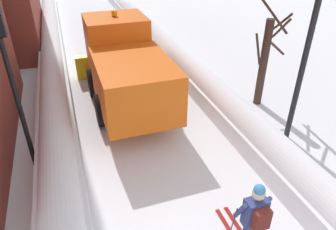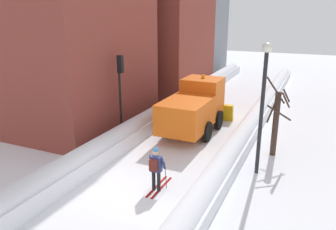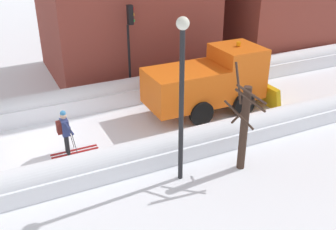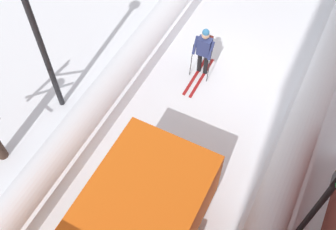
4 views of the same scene
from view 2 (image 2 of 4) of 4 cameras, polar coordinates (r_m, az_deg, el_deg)
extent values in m
plane|color=white|center=(21.59, 7.37, -0.79)|extent=(80.00, 80.00, 0.00)
cube|color=white|center=(22.39, 0.67, 1.03)|extent=(1.10, 36.00, 0.76)
cylinder|color=white|center=(22.29, 0.67, 1.98)|extent=(0.90, 34.20, 0.90)
cube|color=white|center=(20.92, 14.61, -0.95)|extent=(1.10, 36.00, 0.60)
cylinder|color=white|center=(20.83, 14.67, -0.17)|extent=(0.90, 34.20, 0.90)
cube|color=gray|center=(38.48, 4.17, 14.93)|extent=(6.33, 7.38, 10.19)
cube|color=orange|center=(17.74, 3.12, 0.06)|extent=(2.30, 3.40, 1.60)
cube|color=orange|center=(20.10, 5.95, 3.09)|extent=(2.20, 2.00, 2.30)
cube|color=black|center=(20.87, 6.84, 5.02)|extent=(1.85, 0.06, 1.01)
cube|color=gold|center=(21.66, 7.00, 0.80)|extent=(3.20, 0.46, 1.13)
cylinder|color=orange|center=(19.83, 6.07, 6.65)|extent=(0.20, 0.20, 0.18)
cylinder|color=black|center=(20.53, 2.54, -0.01)|extent=(0.25, 1.10, 1.10)
cylinder|color=black|center=(19.83, 8.71, -0.82)|extent=(0.25, 1.10, 1.10)
cylinder|color=black|center=(18.61, 0.00, -1.84)|extent=(0.25, 1.10, 1.10)
cylinder|color=black|center=(17.84, 6.76, -2.83)|extent=(0.25, 1.10, 1.10)
cylinder|color=black|center=(13.10, -2.48, -11.15)|extent=(0.14, 0.14, 0.82)
cylinder|color=black|center=(13.02, -1.59, -11.35)|extent=(0.14, 0.14, 0.82)
cube|color=navy|center=(12.73, -2.07, -8.40)|extent=(0.42, 0.26, 0.62)
cube|color=#591E19|center=(12.55, -2.50, -8.65)|extent=(0.32, 0.16, 0.44)
sphere|color=tan|center=(12.54, -2.09, -6.47)|extent=(0.24, 0.24, 0.24)
sphere|color=teal|center=(12.50, -2.10, -6.05)|extent=(0.22, 0.22, 0.22)
cylinder|color=navy|center=(12.91, -2.92, -7.89)|extent=(0.09, 0.33, 0.56)
cylinder|color=navy|center=(12.70, -0.81, -8.31)|extent=(0.09, 0.33, 0.56)
cube|color=maroon|center=(13.49, -1.96, -12.17)|extent=(0.09, 1.80, 0.03)
cube|color=maroon|center=(13.41, -1.10, -12.37)|extent=(0.09, 1.80, 0.03)
cylinder|color=#262628|center=(13.27, -2.80, -9.86)|extent=(0.02, 0.19, 1.19)
cylinder|color=#262628|center=(13.03, -0.41, -10.36)|extent=(0.02, 0.19, 1.19)
cylinder|color=black|center=(17.82, -8.14, 1.37)|extent=(0.12, 0.12, 3.63)
cube|color=black|center=(17.46, -8.21, 8.65)|extent=(0.28, 0.24, 0.90)
sphere|color=red|center=(17.53, -8.02, 9.62)|extent=(0.18, 0.18, 0.18)
sphere|color=gold|center=(17.57, -7.98, 8.71)|extent=(0.18, 0.18, 0.18)
sphere|color=green|center=(17.61, -7.94, 7.81)|extent=(0.18, 0.18, 0.18)
cylinder|color=black|center=(14.11, 15.74, -0.13)|extent=(0.16, 0.16, 5.16)
sphere|color=silver|center=(13.57, 16.69, 11.05)|extent=(0.40, 0.40, 0.40)
cylinder|color=#3B2920|center=(16.50, 17.99, -1.54)|extent=(0.28, 0.28, 3.12)
cylinder|color=#3B2920|center=(16.02, 19.64, 2.38)|extent=(0.35, 1.11, 0.97)
cylinder|color=#3B2920|center=(16.45, 17.33, 0.47)|extent=(0.30, 0.79, 0.90)
cylinder|color=#3B2920|center=(15.93, 18.56, 0.34)|extent=(1.10, 0.56, 0.79)
cylinder|color=#3B2920|center=(15.99, 19.73, 3.11)|extent=(0.30, 1.11, 0.86)
cylinder|color=#3B2920|center=(15.76, 18.01, 4.10)|extent=(0.96, 0.43, 1.13)
camera|label=1|loc=(10.63, -25.00, 10.67)|focal=33.42mm
camera|label=3|loc=(11.47, 71.40, 12.21)|focal=41.68mm
camera|label=4|loc=(20.29, 0.78, 25.67)|focal=42.05mm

